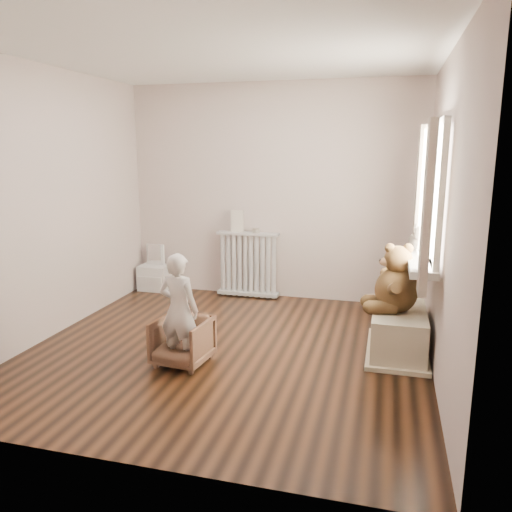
% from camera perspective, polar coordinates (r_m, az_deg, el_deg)
% --- Properties ---
extents(floor, '(3.60, 3.60, 0.01)m').
position_cam_1_polar(floor, '(4.73, -3.22, -10.55)').
color(floor, black).
rests_on(floor, ground).
extents(ceiling, '(3.60, 3.60, 0.01)m').
position_cam_1_polar(ceiling, '(4.43, -3.65, 22.24)').
color(ceiling, white).
rests_on(ceiling, ground).
extents(back_wall, '(3.60, 0.02, 2.60)m').
position_cam_1_polar(back_wall, '(6.12, 1.91, 7.26)').
color(back_wall, beige).
rests_on(back_wall, ground).
extents(front_wall, '(3.60, 0.02, 2.60)m').
position_cam_1_polar(front_wall, '(2.76, -15.19, 0.76)').
color(front_wall, beige).
rests_on(front_wall, ground).
extents(left_wall, '(0.02, 3.60, 2.60)m').
position_cam_1_polar(left_wall, '(5.24, -22.55, 5.51)').
color(left_wall, beige).
rests_on(left_wall, ground).
extents(right_wall, '(0.02, 3.60, 2.60)m').
position_cam_1_polar(right_wall, '(4.19, 20.70, 4.19)').
color(right_wall, beige).
rests_on(right_wall, ground).
extents(window, '(0.03, 0.90, 1.10)m').
position_cam_1_polar(window, '(4.47, 19.98, 6.64)').
color(window, white).
rests_on(window, right_wall).
extents(window_sill, '(0.22, 1.10, 0.06)m').
position_cam_1_polar(window_sill, '(4.55, 18.32, -0.57)').
color(window_sill, silver).
rests_on(window_sill, right_wall).
extents(curtain_left, '(0.06, 0.26, 1.30)m').
position_cam_1_polar(curtain_left, '(3.90, 18.98, 5.11)').
color(curtain_left, '#B4A48F').
rests_on(curtain_left, right_wall).
extents(curtain_right, '(0.06, 0.26, 1.30)m').
position_cam_1_polar(curtain_right, '(5.04, 18.14, 6.62)').
color(curtain_right, '#B4A48F').
rests_on(curtain_right, right_wall).
extents(radiator, '(0.77, 0.15, 0.82)m').
position_cam_1_polar(radiator, '(6.22, -0.92, -1.16)').
color(radiator, silver).
rests_on(radiator, floor).
extents(paper_doll, '(0.16, 0.01, 0.27)m').
position_cam_1_polar(paper_doll, '(6.15, -2.17, 4.01)').
color(paper_doll, beige).
rests_on(paper_doll, radiator).
extents(tin_a, '(0.09, 0.09, 0.05)m').
position_cam_1_polar(tin_a, '(6.10, -0.00, 2.93)').
color(tin_a, '#A59E8C').
rests_on(tin_a, radiator).
extents(toy_vanity, '(0.38, 0.27, 0.60)m').
position_cam_1_polar(toy_vanity, '(6.67, -11.55, -1.50)').
color(toy_vanity, silver).
rests_on(toy_vanity, floor).
extents(armchair, '(0.49, 0.50, 0.41)m').
position_cam_1_polar(armchair, '(4.39, -8.42, -9.60)').
color(armchair, brown).
rests_on(armchair, floor).
extents(child, '(0.38, 0.27, 0.97)m').
position_cam_1_polar(child, '(4.25, -8.81, -6.09)').
color(child, beige).
rests_on(child, armchair).
extents(toy_bench, '(0.46, 0.88, 0.41)m').
position_cam_1_polar(toy_bench, '(4.74, 15.94, -8.36)').
color(toy_bench, beige).
rests_on(toy_bench, floor).
extents(teddy_bear, '(0.55, 0.46, 0.60)m').
position_cam_1_polar(teddy_bear, '(4.56, 15.80, -2.97)').
color(teddy_bear, '#3E2914').
rests_on(teddy_bear, toy_bench).
extents(plush_cat, '(0.19, 0.30, 0.25)m').
position_cam_1_polar(plush_cat, '(4.86, 18.09, 1.80)').
color(plush_cat, slate).
rests_on(plush_cat, window_sill).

